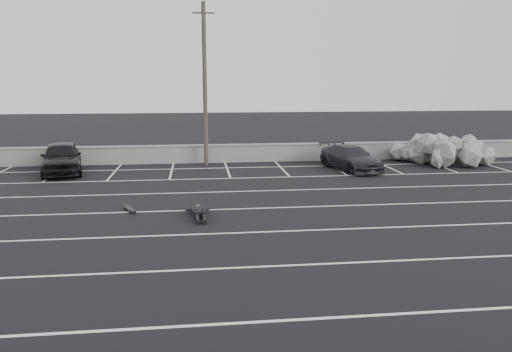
{
  "coord_description": "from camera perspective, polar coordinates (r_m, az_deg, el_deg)",
  "views": [
    {
      "loc": [
        -3.63,
        -15.25,
        4.81
      ],
      "look_at": [
        -1.28,
        4.32,
        1.0
      ],
      "focal_mm": 35.0,
      "sensor_mm": 36.0,
      "label": 1
    }
  ],
  "objects": [
    {
      "name": "riprap_pile",
      "position": [
        30.95,
        20.64,
        2.36
      ],
      "size": [
        5.48,
        4.12,
        1.4
      ],
      "color": "#9D9992",
      "rests_on": "ground"
    },
    {
      "name": "ground",
      "position": [
        16.39,
        6.3,
        -6.19
      ],
      "size": [
        120.0,
        120.0,
        0.0
      ],
      "primitive_type": "plane",
      "color": "black",
      "rests_on": "ground"
    },
    {
      "name": "car_left",
      "position": [
        27.96,
        -21.35,
        1.98
      ],
      "size": [
        2.96,
        5.13,
        1.64
      ],
      "primitive_type": "imported",
      "rotation": [
        0.0,
        0.0,
        0.22
      ],
      "color": "black",
      "rests_on": "ground"
    },
    {
      "name": "seawall",
      "position": [
        29.78,
        0.24,
        2.71
      ],
      "size": [
        50.0,
        0.45,
        1.06
      ],
      "color": "gray",
      "rests_on": "ground"
    },
    {
      "name": "utility_pole",
      "position": [
        28.45,
        -5.87,
        10.36
      ],
      "size": [
        1.2,
        0.24,
        8.99
      ],
      "color": "#4C4238",
      "rests_on": "ground"
    },
    {
      "name": "car_right",
      "position": [
        27.54,
        10.77,
        2.07
      ],
      "size": [
        2.9,
        4.83,
        1.31
      ],
      "primitive_type": "imported",
      "rotation": [
        0.0,
        0.0,
        0.25
      ],
      "color": "#232329",
      "rests_on": "ground"
    },
    {
      "name": "skateboard",
      "position": [
        19.17,
        -14.2,
        -3.67
      ],
      "size": [
        0.56,
        0.9,
        0.11
      ],
      "rotation": [
        0.0,
        0.0,
        0.41
      ],
      "color": "black",
      "rests_on": "ground"
    },
    {
      "name": "trash_bin",
      "position": [
        32.41,
        19.53,
        2.63
      ],
      "size": [
        0.68,
        0.68,
        0.95
      ],
      "rotation": [
        0.0,
        0.0,
        -0.1
      ],
      "color": "#262628",
      "rests_on": "ground"
    },
    {
      "name": "stall_lines",
      "position": [
        20.54,
        3.31,
        -2.61
      ],
      "size": [
        36.0,
        20.05,
        0.01
      ],
      "color": "silver",
      "rests_on": "ground"
    },
    {
      "name": "person",
      "position": [
        18.15,
        -6.58,
        -3.69
      ],
      "size": [
        1.27,
        2.59,
        0.49
      ],
      "primitive_type": null,
      "rotation": [
        0.0,
        0.0,
        0.06
      ],
      "color": "black",
      "rests_on": "ground"
    }
  ]
}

